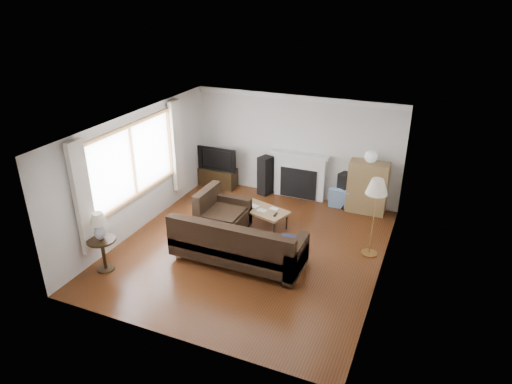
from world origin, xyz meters
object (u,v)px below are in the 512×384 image
at_px(bookshelf, 367,187).
at_px(coffee_table, 263,218).
at_px(tv_stand, 218,177).
at_px(sectional_sofa, 238,242).
at_px(floor_lamp, 373,218).
at_px(side_table, 104,254).

height_order(bookshelf, coffee_table, bookshelf).
xyz_separation_m(tv_stand, sectional_sofa, (1.98, -3.03, 0.19)).
xyz_separation_m(floor_lamp, side_table, (-4.37, -2.41, -0.47)).
xyz_separation_m(sectional_sofa, floor_lamp, (2.23, 1.23, 0.36)).
distance_m(coffee_table, side_table, 3.34).
bearing_deg(floor_lamp, tv_stand, 156.92).
relative_size(bookshelf, floor_lamp, 0.76).
xyz_separation_m(bookshelf, sectional_sofa, (-1.81, -3.04, -0.17)).
xyz_separation_m(bookshelf, side_table, (-3.95, -4.22, -0.28)).
bearing_deg(floor_lamp, coffee_table, 174.50).
height_order(sectional_sofa, side_table, sectional_sofa).
distance_m(tv_stand, side_table, 4.21).
bearing_deg(sectional_sofa, coffee_table, 93.38).
relative_size(tv_stand, floor_lamp, 0.60).
distance_m(coffee_table, floor_lamp, 2.40).
distance_m(sectional_sofa, floor_lamp, 2.57).
relative_size(bookshelf, sectional_sofa, 0.45).
bearing_deg(coffee_table, tv_stand, 156.87).
relative_size(tv_stand, side_table, 1.49).
xyz_separation_m(coffee_table, floor_lamp, (2.31, -0.22, 0.58)).
distance_m(tv_stand, coffee_table, 2.46).
distance_m(tv_stand, bookshelf, 3.81).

